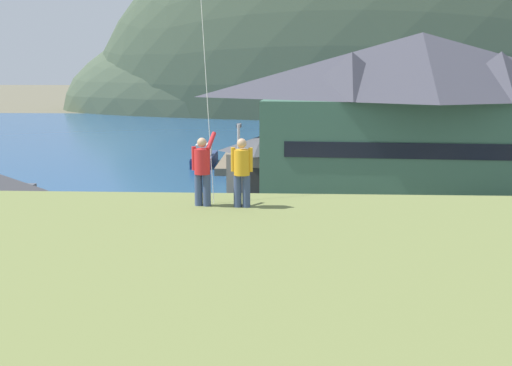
{
  "coord_description": "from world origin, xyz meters",
  "views": [
    {
      "loc": [
        0.74,
        -23.39,
        9.71
      ],
      "look_at": [
        -0.84,
        9.0,
        3.42
      ],
      "focal_mm": 42.21,
      "sensor_mm": 36.0,
      "label": 1
    }
  ],
  "objects_px": {
    "parked_car_front_row_end": "(430,245)",
    "person_kite_flyer": "(202,169)",
    "wharf_dock": "(238,160)",
    "parking_light_pole": "(239,171)",
    "storage_shed_waterside": "(262,163)",
    "person_companion": "(242,170)",
    "moored_boat_wharfside": "(204,158)",
    "parked_car_mid_row_center": "(79,274)",
    "harbor_lodge": "(419,109)"
  },
  "relations": [
    {
      "from": "wharf_dock",
      "to": "parking_light_pole",
      "type": "xyz_separation_m",
      "value": [
        2.1,
        -26.45,
        3.48
      ]
    },
    {
      "from": "harbor_lodge",
      "to": "person_kite_flyer",
      "type": "xyz_separation_m",
      "value": [
        -12.25,
        -31.61,
        0.65
      ]
    },
    {
      "from": "harbor_lodge",
      "to": "parked_car_front_row_end",
      "type": "height_order",
      "value": "harbor_lodge"
    },
    {
      "from": "harbor_lodge",
      "to": "wharf_dock",
      "type": "relative_size",
      "value": 1.73
    },
    {
      "from": "parked_car_mid_row_center",
      "to": "person_companion",
      "type": "distance_m",
      "value": 13.34
    },
    {
      "from": "parking_light_pole",
      "to": "wharf_dock",
      "type": "bearing_deg",
      "value": 94.55
    },
    {
      "from": "wharf_dock",
      "to": "moored_boat_wharfside",
      "type": "bearing_deg",
      "value": -163.65
    },
    {
      "from": "storage_shed_waterside",
      "to": "person_kite_flyer",
      "type": "xyz_separation_m",
      "value": [
        -0.31,
        -31.33,
        4.84
      ]
    },
    {
      "from": "wharf_dock",
      "to": "parked_car_mid_row_center",
      "type": "xyz_separation_m",
      "value": [
        -3.95,
        -36.54,
        0.71
      ]
    },
    {
      "from": "moored_boat_wharfside",
      "to": "parked_car_mid_row_center",
      "type": "bearing_deg",
      "value": -90.97
    },
    {
      "from": "harbor_lodge",
      "to": "parking_light_pole",
      "type": "height_order",
      "value": "harbor_lodge"
    },
    {
      "from": "moored_boat_wharfside",
      "to": "harbor_lodge",
      "type": "bearing_deg",
      "value": -35.33
    },
    {
      "from": "wharf_dock",
      "to": "parked_car_mid_row_center",
      "type": "height_order",
      "value": "parked_car_mid_row_center"
    },
    {
      "from": "wharf_dock",
      "to": "parked_car_front_row_end",
      "type": "height_order",
      "value": "parked_car_front_row_end"
    },
    {
      "from": "wharf_dock",
      "to": "person_companion",
      "type": "xyz_separation_m",
      "value": [
        3.67,
        -45.64,
        6.81
      ]
    },
    {
      "from": "harbor_lodge",
      "to": "wharf_dock",
      "type": "height_order",
      "value": "harbor_lodge"
    },
    {
      "from": "wharf_dock",
      "to": "moored_boat_wharfside",
      "type": "height_order",
      "value": "moored_boat_wharfside"
    },
    {
      "from": "moored_boat_wharfside",
      "to": "person_companion",
      "type": "relative_size",
      "value": 3.66
    },
    {
      "from": "parked_car_front_row_end",
      "to": "person_companion",
      "type": "relative_size",
      "value": 2.48
    },
    {
      "from": "parking_light_pole",
      "to": "person_companion",
      "type": "bearing_deg",
      "value": -85.34
    },
    {
      "from": "person_kite_flyer",
      "to": "person_companion",
      "type": "xyz_separation_m",
      "value": [
        1.01,
        -0.11,
        -0.02
      ]
    },
    {
      "from": "storage_shed_waterside",
      "to": "parked_car_mid_row_center",
      "type": "xyz_separation_m",
      "value": [
        -6.92,
        -22.34,
        -1.27
      ]
    },
    {
      "from": "moored_boat_wharfside",
      "to": "parking_light_pole",
      "type": "xyz_separation_m",
      "value": [
        5.45,
        -25.47,
        3.11
      ]
    },
    {
      "from": "parked_car_mid_row_center",
      "to": "person_companion",
      "type": "xyz_separation_m",
      "value": [
        7.62,
        -9.1,
        6.09
      ]
    },
    {
      "from": "wharf_dock",
      "to": "person_companion",
      "type": "bearing_deg",
      "value": -85.4
    },
    {
      "from": "parked_car_front_row_end",
      "to": "parked_car_mid_row_center",
      "type": "relative_size",
      "value": 1.01
    },
    {
      "from": "moored_boat_wharfside",
      "to": "parked_car_mid_row_center",
      "type": "height_order",
      "value": "moored_boat_wharfside"
    },
    {
      "from": "parked_car_mid_row_center",
      "to": "parked_car_front_row_end",
      "type": "bearing_deg",
      "value": 17.6
    },
    {
      "from": "parked_car_front_row_end",
      "to": "harbor_lodge",
      "type": "bearing_deg",
      "value": 80.47
    },
    {
      "from": "harbor_lodge",
      "to": "parked_car_front_row_end",
      "type": "relative_size",
      "value": 5.89
    },
    {
      "from": "person_companion",
      "to": "parked_car_mid_row_center",
      "type": "bearing_deg",
      "value": 129.95
    },
    {
      "from": "storage_shed_waterside",
      "to": "person_companion",
      "type": "xyz_separation_m",
      "value": [
        0.7,
        -31.44,
        4.82
      ]
    },
    {
      "from": "wharf_dock",
      "to": "parking_light_pole",
      "type": "relative_size",
      "value": 2.3
    },
    {
      "from": "parked_car_mid_row_center",
      "to": "parking_light_pole",
      "type": "bearing_deg",
      "value": 59.03
    },
    {
      "from": "wharf_dock",
      "to": "person_kite_flyer",
      "type": "bearing_deg",
      "value": -86.66
    },
    {
      "from": "moored_boat_wharfside",
      "to": "parking_light_pole",
      "type": "relative_size",
      "value": 1.0
    },
    {
      "from": "parked_car_mid_row_center",
      "to": "person_kite_flyer",
      "type": "bearing_deg",
      "value": -53.67
    },
    {
      "from": "wharf_dock",
      "to": "person_companion",
      "type": "relative_size",
      "value": 8.47
    },
    {
      "from": "storage_shed_waterside",
      "to": "moored_boat_wharfside",
      "type": "bearing_deg",
      "value": 115.55
    },
    {
      "from": "person_kite_flyer",
      "to": "person_companion",
      "type": "bearing_deg",
      "value": -6.09
    },
    {
      "from": "storage_shed_waterside",
      "to": "parked_car_front_row_end",
      "type": "relative_size",
      "value": 1.34
    },
    {
      "from": "parked_car_front_row_end",
      "to": "parking_light_pole",
      "type": "xyz_separation_m",
      "value": [
        -9.85,
        5.04,
        2.76
      ]
    },
    {
      "from": "moored_boat_wharfside",
      "to": "parked_car_front_row_end",
      "type": "height_order",
      "value": "moored_boat_wharfside"
    },
    {
      "from": "parked_car_front_row_end",
      "to": "storage_shed_waterside",
      "type": "bearing_deg",
      "value": 117.46
    },
    {
      "from": "harbor_lodge",
      "to": "storage_shed_waterside",
      "type": "distance_m",
      "value": 12.66
    },
    {
      "from": "person_companion",
      "to": "storage_shed_waterside",
      "type": "bearing_deg",
      "value": 91.27
    },
    {
      "from": "parked_car_front_row_end",
      "to": "person_kite_flyer",
      "type": "bearing_deg",
      "value": -123.51
    },
    {
      "from": "harbor_lodge",
      "to": "storage_shed_waterside",
      "type": "xyz_separation_m",
      "value": [
        -11.94,
        -0.28,
        -4.19
      ]
    },
    {
      "from": "storage_shed_waterside",
      "to": "moored_boat_wharfside",
      "type": "relative_size",
      "value": 0.91
    },
    {
      "from": "harbor_lodge",
      "to": "parked_car_front_row_end",
      "type": "distance_m",
      "value": 18.63
    }
  ]
}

